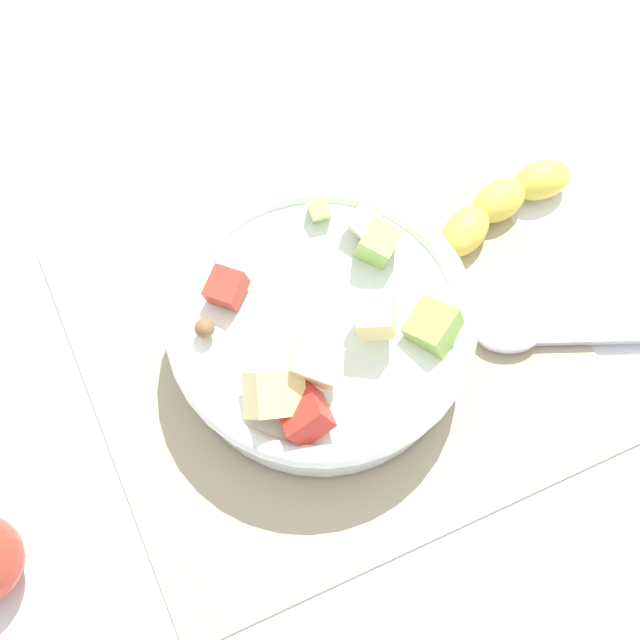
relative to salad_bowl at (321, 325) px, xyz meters
The scene contains 5 objects.
ground_plane 0.04m from the salad_bowl, ahead, with size 2.40×2.40×0.00m, color silver.
placemat 0.04m from the salad_bowl, ahead, with size 0.41×0.38×0.01m, color tan.
salad_bowl is the anchor object (origin of this frame).
serving_spoon 0.20m from the salad_bowl, 22.43° to the right, with size 0.19×0.10×0.01m.
banana_whole 0.21m from the salad_bowl, 14.51° to the left, with size 0.15×0.07×0.04m.
Camera 1 is at (-0.14, -0.29, 0.74)m, focal length 52.36 mm.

